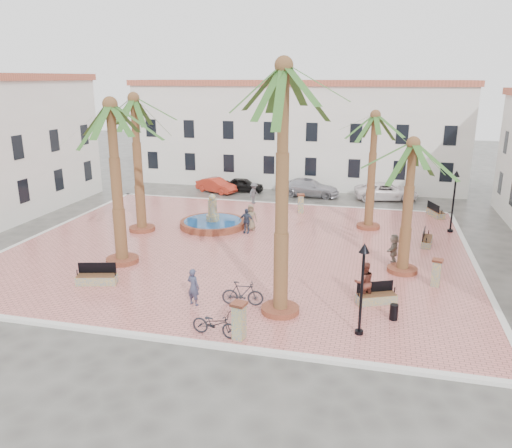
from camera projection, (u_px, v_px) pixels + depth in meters
The scene contains 35 objects.
ground at pixel (240, 249), 29.39m from camera, with size 120.00×120.00×0.00m, color #56544F.
plaza at pixel (240, 248), 29.37m from camera, with size 26.00×22.00×0.15m, color #D5746D.
kerb_n at pixel (277, 204), 39.62m from camera, with size 26.30×0.30×0.16m, color silver.
kerb_s at pixel (162, 339), 19.12m from camera, with size 26.30×0.30×0.16m, color silver.
kerb_e at pixel (476, 267), 26.38m from camera, with size 0.30×22.30×0.16m, color silver.
kerb_w at pixel (47, 232), 32.36m from camera, with size 0.30×22.30×0.16m, color silver.
building_north at pixel (297, 132), 46.67m from camera, with size 30.40×7.40×9.50m.
fountain at pixel (213, 222), 33.16m from camera, with size 4.34×4.34×2.24m.
palm_nw at pixel (134, 114), 30.37m from camera, with size 5.42×5.42×8.73m.
palm_sw at pixel (112, 123), 24.79m from camera, with size 5.60×5.60×8.68m.
palm_s at pixel (284, 93), 18.61m from camera, with size 5.23×5.23×10.34m.
palm_e at pixel (412, 160), 23.91m from camera, with size 4.95×4.95×6.89m.
palm_ne at pixel (375, 129), 31.17m from camera, with size 4.91×4.91×7.65m.
bench_s at pixel (97, 278), 23.95m from camera, with size 2.00×1.06×1.01m.
bench_se at pixel (376, 297), 21.92m from camera, with size 1.84×1.23×0.94m.
bench_e at pixel (427, 241), 29.55m from camera, with size 0.80×1.83×0.94m.
bench_ne at pixel (435, 213), 35.66m from camera, with size 1.19×1.94×0.98m.
lamppost_s at pixel (363, 273), 18.65m from camera, with size 0.40×0.40×3.71m.
lamppost_e at pixel (455, 191), 31.37m from camera, with size 0.43×0.43×4.00m.
bollard_se at pixel (239, 320), 18.78m from camera, with size 0.63×0.63×1.49m.
bollard_n at pixel (301, 203), 36.49m from camera, with size 0.61×0.61×1.40m.
bollard_e at pixel (436, 272), 23.60m from camera, with size 0.59×0.59×1.35m.
litter_bin at pixel (394, 312), 20.40m from camera, with size 0.34×0.34×0.67m, color black.
cyclist_a at pixel (193, 287), 21.60m from camera, with size 0.61×0.40×1.67m, color #363B54.
bicycle_a at pixel (215, 324), 19.07m from camera, with size 0.67×1.91×1.00m, color black.
cyclist_b at pixel (364, 282), 21.88m from camera, with size 0.90×0.70×1.86m, color #5C281F.
bicycle_b at pixel (243, 293), 21.64m from camera, with size 0.52×1.83×1.10m, color black.
pedestrian_fountain_a at pixel (251, 217), 32.31m from camera, with size 0.83×0.54×1.71m, color #77644C.
pedestrian_fountain_b at pixel (246, 221), 31.69m from camera, with size 0.95×0.39×1.61m, color #333E56.
pedestrian_north at pixel (254, 193), 39.20m from camera, with size 1.07×0.62×1.66m, color #494A4F.
pedestrian_east at pixel (394, 249), 26.44m from camera, with size 1.52×0.48×1.64m, color slate.
car_black at pixel (243, 185), 44.00m from camera, with size 1.44×3.58×1.22m, color black.
car_red at pixel (216, 185), 43.69m from camera, with size 1.33×3.82×1.26m, color #B82F1D.
car_silver at pixel (309, 188), 42.31m from camera, with size 2.05×5.03×1.46m, color #AFAEB7.
car_white at pixel (386, 191), 41.04m from camera, with size 2.35×5.10×1.42m, color white.
Camera 1 is at (7.60, -26.74, 9.70)m, focal length 35.00 mm.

